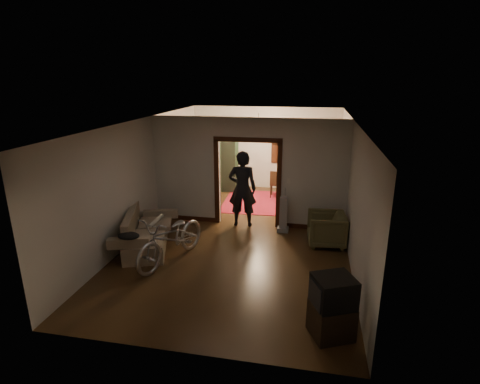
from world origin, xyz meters
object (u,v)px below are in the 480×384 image
(armchair, at_px, (326,229))
(person, at_px, (242,189))
(desk, at_px, (298,184))
(bicycle, at_px, (172,238))
(sofa, at_px, (146,230))
(locker, at_px, (223,162))

(armchair, relative_size, person, 0.43)
(desk, bearing_deg, bicycle, -123.79)
(armchair, bearing_deg, bicycle, -70.21)
(sofa, xyz_separation_m, armchair, (4.02, 0.94, -0.05))
(sofa, bearing_deg, person, 24.18)
(person, height_order, desk, person)
(bicycle, relative_size, person, 1.02)
(sofa, xyz_separation_m, desk, (3.21, 4.78, -0.08))
(armchair, distance_m, desk, 3.92)
(armchair, bearing_deg, sofa, -81.70)
(person, distance_m, locker, 3.26)
(locker, bearing_deg, desk, -16.97)
(locker, relative_size, desk, 2.05)
(armchair, xyz_separation_m, desk, (-0.81, 3.83, -0.03))
(armchair, relative_size, desk, 0.89)
(sofa, relative_size, locker, 0.96)
(armchair, relative_size, locker, 0.44)
(sofa, bearing_deg, bicycle, -51.50)
(sofa, bearing_deg, desk, 37.57)
(bicycle, xyz_separation_m, desk, (2.40, 5.31, -0.18))
(bicycle, relative_size, desk, 2.15)
(sofa, height_order, armchair, sofa)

